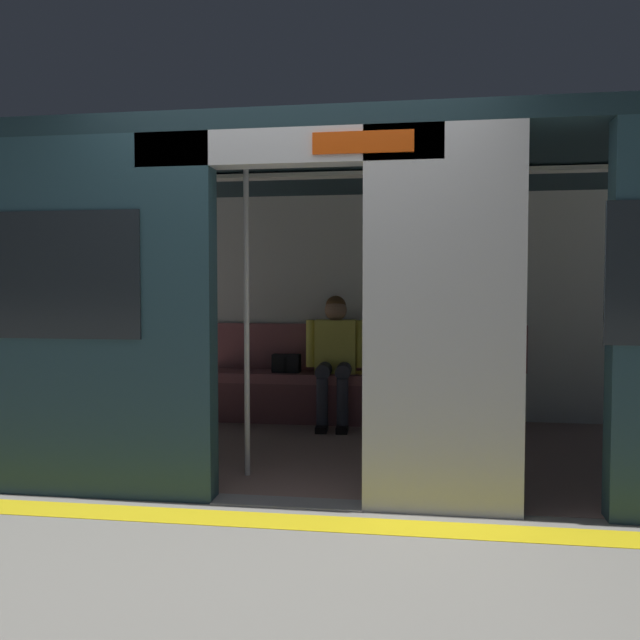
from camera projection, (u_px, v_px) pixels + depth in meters
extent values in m
plane|color=gray|center=(288.00, 504.00, 3.91)|extent=(60.00, 60.00, 0.00)
cube|color=yellow|center=(277.00, 521.00, 3.61)|extent=(8.00, 0.24, 0.01)
cube|color=#ADAFB5|center=(443.00, 321.00, 3.70)|extent=(0.89, 0.12, 2.17)
cube|color=black|center=(443.00, 274.00, 3.68)|extent=(0.49, 0.02, 0.55)
cube|color=black|center=(53.00, 275.00, 3.96)|extent=(1.10, 0.02, 0.76)
cube|color=#ADAFB5|center=(287.00, 148.00, 3.81)|extent=(1.77, 0.16, 0.20)
cube|color=#BF3F0C|center=(363.00, 142.00, 3.65)|extent=(0.56, 0.02, 0.12)
cube|color=#15272E|center=(321.00, 164.00, 5.14)|extent=(6.40, 2.87, 0.12)
cube|color=gray|center=(321.00, 448.00, 5.24)|extent=(6.08, 2.71, 0.01)
cube|color=silver|center=(341.00, 307.00, 6.53)|extent=(6.08, 0.10, 2.17)
cube|color=#935156|center=(341.00, 347.00, 6.49)|extent=(3.52, 0.06, 0.45)
cube|color=white|center=(321.00, 175.00, 5.14)|extent=(4.48, 0.16, 0.03)
cube|color=gray|center=(288.00, 503.00, 3.91)|extent=(0.89, 0.19, 0.01)
cube|color=#935156|center=(338.00, 377.00, 6.29)|extent=(2.57, 0.44, 0.09)
cube|color=brown|center=(335.00, 406.00, 6.10)|extent=(2.57, 0.04, 0.38)
cube|color=#D8CC4C|center=(336.00, 346.00, 6.26)|extent=(0.39, 0.24, 0.50)
sphere|color=#8C664C|center=(336.00, 310.00, 6.24)|extent=(0.21, 0.21, 0.21)
sphere|color=brown|center=(336.00, 306.00, 6.25)|extent=(0.19, 0.19, 0.19)
cylinder|color=#D8CC4C|center=(361.00, 344.00, 6.20)|extent=(0.08, 0.08, 0.44)
cylinder|color=#D8CC4C|center=(310.00, 343.00, 6.25)|extent=(0.08, 0.08, 0.44)
cylinder|color=#2D2D38|center=(344.00, 370.00, 6.06)|extent=(0.16, 0.41, 0.14)
cylinder|color=#2D2D38|center=(324.00, 370.00, 6.08)|extent=(0.16, 0.41, 0.14)
cylinder|color=#2D2D38|center=(342.00, 403.00, 5.87)|extent=(0.10, 0.10, 0.43)
cylinder|color=#2D2D38|center=(322.00, 402.00, 5.89)|extent=(0.10, 0.10, 0.43)
cube|color=black|center=(342.00, 429.00, 5.83)|extent=(0.11, 0.22, 0.06)
cube|color=black|center=(322.00, 429.00, 5.85)|extent=(0.11, 0.22, 0.06)
cube|color=black|center=(286.00, 363.00, 6.32)|extent=(0.26, 0.14, 0.17)
cube|color=black|center=(285.00, 365.00, 6.25)|extent=(0.02, 0.01, 0.14)
cube|color=gold|center=(369.00, 372.00, 6.21)|extent=(0.24, 0.27, 0.03)
cylinder|color=silver|center=(247.00, 317.00, 4.44)|extent=(0.04, 0.04, 2.15)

